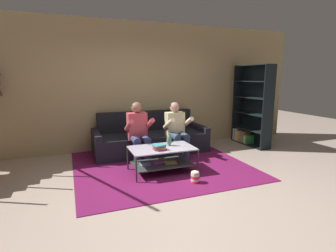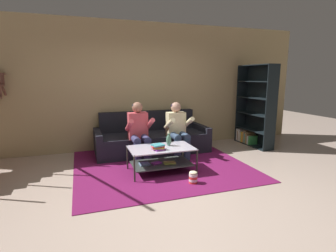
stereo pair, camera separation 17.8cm
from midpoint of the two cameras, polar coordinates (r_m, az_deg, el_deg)
The scene contains 11 objects.
ground at distance 4.24m, azimuth 3.17°, elevation -12.57°, with size 16.80×16.80×0.00m, color #B59E8F.
back_partition at distance 6.25m, azimuth -5.25°, elevation 8.62°, with size 8.40×0.12×2.90m, color tan.
couch at distance 5.91m, azimuth -2.73°, elevation -2.86°, with size 2.48×0.96×0.89m.
person_seated_left at distance 5.20m, azimuth -5.35°, elevation -0.77°, with size 0.50×0.58×1.18m.
person_seated_right at distance 5.44m, azimuth 3.06°, elevation -0.36°, with size 0.50×0.58×1.15m.
coffee_table at distance 4.65m, azimuth -0.43°, elevation -6.52°, with size 1.12×0.67×0.45m.
area_rug at distance 5.25m, azimuth -1.26°, elevation -7.84°, with size 3.16×3.25×0.01m.
vase at distance 4.71m, azimuth 1.24°, elevation -3.06°, with size 0.09×0.09×0.22m.
book_stack at distance 4.46m, azimuth -1.03°, elevation -4.61°, with size 0.24×0.22×0.09m.
bookshelf at distance 6.80m, azimuth 19.06°, elevation 2.65°, with size 0.33×1.14×1.95m.
popcorn_tub at distance 4.26m, azimuth 6.72°, elevation -11.04°, with size 0.14×0.14×0.20m.
Camera 2 is at (-1.39, -3.64, 1.68)m, focal length 28.00 mm.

